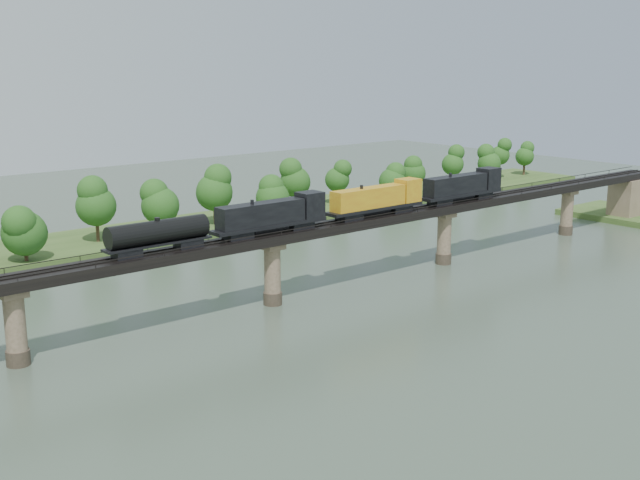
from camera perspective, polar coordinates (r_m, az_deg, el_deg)
ground at (r=105.71m, az=6.44°, el=-8.31°), size 400.00×400.00×0.00m
far_bank at (r=172.81m, az=-14.28°, el=0.01°), size 300.00×24.00×1.60m
bridge at (r=125.53m, az=-3.41°, el=-2.21°), size 236.00×30.00×11.50m
bridge_superstructure at (r=124.03m, az=-3.45°, el=0.62°), size 220.00×4.90×0.75m
far_treeline at (r=163.94m, az=-16.33°, el=2.07°), size 289.06×17.54×13.60m
freight_train at (r=132.61m, az=1.66°, el=2.50°), size 82.03×3.20×5.65m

